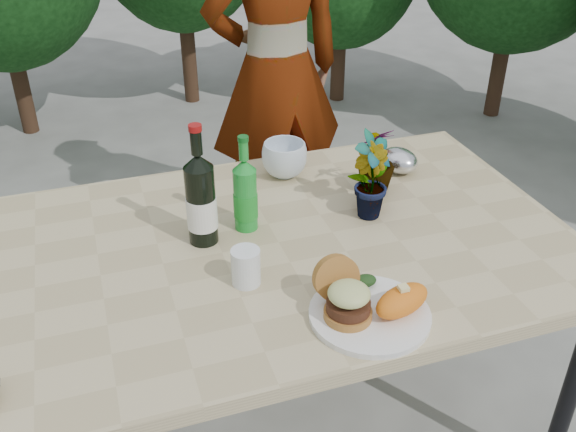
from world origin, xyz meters
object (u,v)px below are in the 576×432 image
object	(u,v)px
dinner_plate	(370,314)
wine_bottle	(201,201)
patio_table	(279,259)
person	(276,72)

from	to	relation	value
dinner_plate	wine_bottle	bearing A→B (deg)	124.25
patio_table	person	world-z (taller)	person
dinner_plate	wine_bottle	world-z (taller)	wine_bottle
patio_table	dinner_plate	bearing A→B (deg)	-73.74
patio_table	person	bearing A→B (deg)	72.79
wine_bottle	person	distance (m)	1.13
patio_table	wine_bottle	world-z (taller)	wine_bottle
dinner_plate	person	world-z (taller)	person
wine_bottle	person	size ratio (longest dim) A/B	0.20
person	dinner_plate	bearing A→B (deg)	74.98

